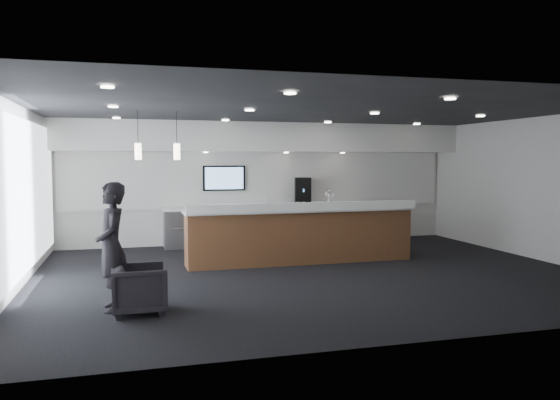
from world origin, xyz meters
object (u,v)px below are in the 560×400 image
object	(u,v)px
service_counter	(301,234)
lounge_guest	(112,247)
coffee_machine	(303,191)
armchair	(140,289)

from	to	relation	value
service_counter	lounge_guest	size ratio (longest dim) A/B	2.65
coffee_machine	armchair	world-z (taller)	coffee_machine
service_counter	lounge_guest	distance (m)	4.52
service_counter	lounge_guest	xyz separation A→B (m)	(-3.62, -2.69, 0.32)
armchair	lounge_guest	xyz separation A→B (m)	(-0.36, 0.26, 0.56)
coffee_machine	armchair	distance (m)	7.04
service_counter	armchair	bearing A→B (deg)	-138.36
lounge_guest	armchair	bearing A→B (deg)	48.94
coffee_machine	lounge_guest	size ratio (longest dim) A/B	0.39
coffee_machine	armchair	xyz separation A→B (m)	(-4.15, -5.60, -0.97)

